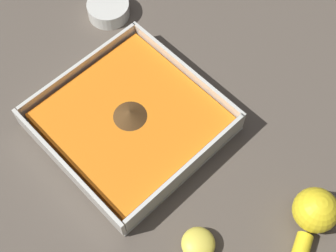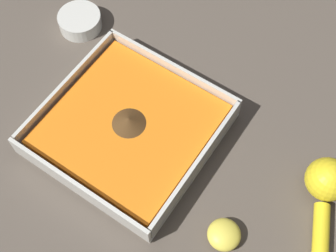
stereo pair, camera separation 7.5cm
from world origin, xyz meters
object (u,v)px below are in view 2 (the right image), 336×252
at_px(lemon_squeezer, 326,195).
at_px(square_dish, 129,129).
at_px(lemon_half, 224,235).
at_px(spice_bowl, 80,21).

bearing_deg(lemon_squeezer, square_dish, 80.16).
bearing_deg(lemon_squeezer, lemon_half, 121.29).
bearing_deg(lemon_half, spice_bowl, -24.56).
distance_m(square_dish, lemon_half, 0.22).
xyz_separation_m(spice_bowl, lemon_squeezer, (-0.52, 0.06, 0.02)).
distance_m(spice_bowl, lemon_half, 0.47).
relative_size(square_dish, lemon_half, 5.27).
height_order(square_dish, spice_bowl, square_dish).
bearing_deg(square_dish, lemon_half, 164.22).
distance_m(square_dish, spice_bowl, 0.25).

